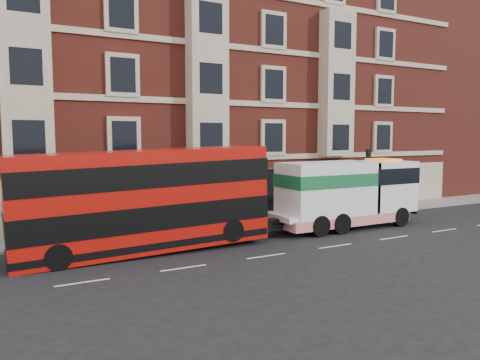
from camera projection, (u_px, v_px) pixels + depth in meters
name	position (u px, v px, depth m)	size (l,w,h in m)	color
ground	(266.00, 256.00, 21.11)	(120.00, 120.00, 0.00)	black
sidewalk	(200.00, 226.00, 27.66)	(90.00, 3.00, 0.15)	slate
victorian_terrace	(163.00, 71.00, 33.51)	(45.00, 12.00, 20.40)	maroon
filler_east	(461.00, 96.00, 47.68)	(18.00, 10.00, 19.00)	maroon
lamp_post_west	(100.00, 191.00, 23.42)	(0.35, 0.15, 4.35)	black
lamp_post_east	(368.00, 176.00, 31.98)	(0.35, 0.15, 4.35)	black
double_decker_bus	(145.00, 199.00, 21.59)	(11.75, 2.70, 4.76)	#AF1009
tow_truck	(345.00, 193.00, 27.37)	(9.41, 2.78, 3.92)	white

